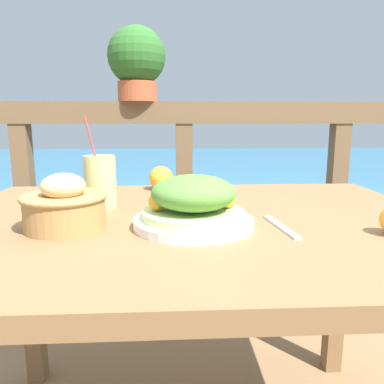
% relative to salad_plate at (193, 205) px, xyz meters
% --- Properties ---
extents(patio_table, '(1.26, 0.92, 0.73)m').
position_rel_salad_plate_xyz_m(patio_table, '(0.01, 0.08, -0.14)').
color(patio_table, olive).
rests_on(patio_table, ground_plane).
extents(railing_fence, '(2.80, 0.08, 1.04)m').
position_rel_salad_plate_xyz_m(railing_fence, '(0.01, 0.80, -0.07)').
color(railing_fence, brown).
rests_on(railing_fence, ground_plane).
extents(sea_backdrop, '(12.00, 4.00, 0.50)m').
position_rel_salad_plate_xyz_m(sea_backdrop, '(0.01, 3.30, -0.53)').
color(sea_backdrop, teal).
rests_on(sea_backdrop, ground_plane).
extents(salad_plate, '(0.27, 0.27, 0.12)m').
position_rel_salad_plate_xyz_m(salad_plate, '(0.00, 0.00, 0.00)').
color(salad_plate, white).
rests_on(salad_plate, patio_table).
extents(drink_glass, '(0.09, 0.09, 0.25)m').
position_rel_salad_plate_xyz_m(drink_glass, '(-0.24, 0.20, 0.02)').
color(drink_glass, '#DBCC7F').
rests_on(drink_glass, patio_table).
extents(bread_basket, '(0.19, 0.19, 0.12)m').
position_rel_salad_plate_xyz_m(bread_basket, '(-0.28, 0.00, 0.00)').
color(bread_basket, '#AD7F47').
rests_on(bread_basket, patio_table).
extents(potted_plant, '(0.24, 0.24, 0.30)m').
position_rel_salad_plate_xyz_m(potted_plant, '(-0.19, 0.80, 0.42)').
color(potted_plant, '#A34C2D').
rests_on(potted_plant, railing_fence).
extents(fork, '(0.04, 0.18, 0.00)m').
position_rel_salad_plate_xyz_m(fork, '(0.19, -0.02, -0.05)').
color(fork, silver).
rests_on(fork, patio_table).
extents(orange_near_glass, '(0.08, 0.08, 0.08)m').
position_rel_salad_plate_xyz_m(orange_near_glass, '(-0.08, 0.45, -0.01)').
color(orange_near_glass, '#F9A328').
rests_on(orange_near_glass, patio_table).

